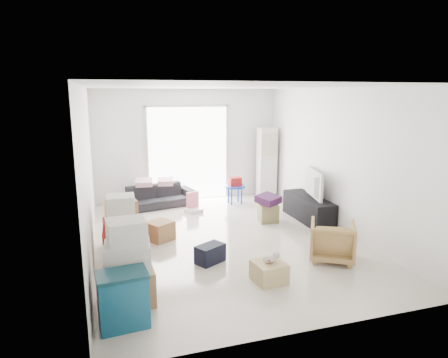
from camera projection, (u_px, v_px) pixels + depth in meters
name	position (u px, v px, depth m)	size (l,w,h in m)	color
room_shell	(224.00, 166.00, 6.94)	(4.98, 6.48, 3.18)	beige
sliding_door	(188.00, 150.00, 9.75)	(2.10, 0.04, 2.33)	white
ac_tower	(267.00, 163.00, 10.08)	(0.45, 0.30, 1.75)	silver
tv_console	(308.00, 209.00, 8.27)	(0.45, 1.49, 0.50)	black
television	(309.00, 194.00, 8.20)	(0.99, 0.57, 0.13)	black
sofa	(157.00, 193.00, 9.25)	(1.72, 0.50, 0.67)	#232327
pillow_left	(144.00, 176.00, 9.11)	(0.42, 0.33, 0.13)	#E1A4BA
pillow_right	(165.00, 175.00, 9.21)	(0.36, 0.29, 0.13)	#E1A4BA
armchair	(332.00, 239.00, 6.28)	(0.67, 0.63, 0.69)	#AD844D
storage_bins	(123.00, 299.00, 4.48)	(0.59, 0.44, 0.64)	navy
box_stack_a	(128.00, 267.00, 4.93)	(0.62, 0.52, 1.10)	#A66B4B
box_stack_b	(122.00, 234.00, 6.12)	(0.60, 0.56, 1.08)	#A66B4B
box_stack_c	(122.00, 223.00, 6.85)	(0.57, 0.55, 0.83)	#A66B4B
loose_box	(160.00, 231.00, 7.18)	(0.41, 0.41, 0.34)	#A66B4B
duffel_bag	(210.00, 254.00, 6.22)	(0.45, 0.27, 0.29)	black
ottoman	(268.00, 213.00, 8.19)	(0.37, 0.37, 0.37)	#9D8B5B
blanket	(268.00, 201.00, 8.14)	(0.41, 0.41, 0.14)	#441B45
kids_table	(235.00, 185.00, 9.51)	(0.51, 0.51, 0.64)	#1835AB
toy_walker	(193.00, 206.00, 8.89)	(0.40, 0.38, 0.44)	silver
wood_crate	(269.00, 272.00, 5.59)	(0.42, 0.42, 0.28)	tan
plush_bunny	(271.00, 258.00, 5.56)	(0.27, 0.16, 0.13)	#B2ADA8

